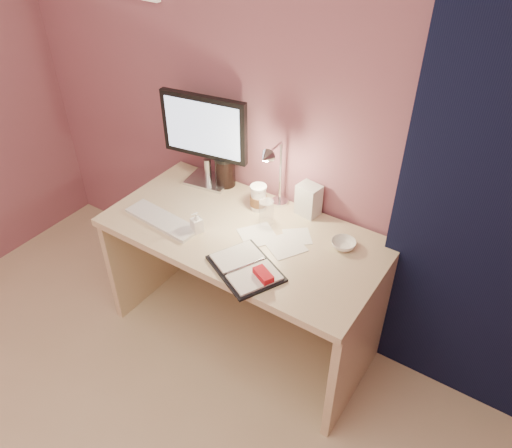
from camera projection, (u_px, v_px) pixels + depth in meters
The scene contains 15 objects.
room at pixel (482, 192), 1.99m from camera, with size 3.50×3.50×3.50m.
desk at pixel (252, 257), 2.64m from camera, with size 1.40×0.70×0.73m.
monitor at pixel (205, 133), 2.62m from camera, with size 0.48×0.21×0.52m.
keyboard at pixel (162, 220), 2.51m from camera, with size 0.42×0.12×0.02m, color silver.
planner at pixel (247, 268), 2.22m from camera, with size 0.40×0.36×0.05m.
paper_a at pixel (297, 237), 2.41m from camera, with size 0.13×0.13×0.00m, color white.
paper_b at pixel (258, 235), 2.42m from camera, with size 0.17×0.17×0.00m, color white.
paper_c at pixel (285, 246), 2.36m from camera, with size 0.16×0.16×0.00m, color white.
coffee_cup at pixel (258, 198), 2.56m from camera, with size 0.09×0.09×0.14m.
clear_cup at pixel (266, 212), 2.47m from camera, with size 0.07×0.07×0.13m, color white.
bowl at pixel (343, 244), 2.34m from camera, with size 0.12×0.12×0.04m, color silver.
lotion_bottle at pixel (197, 222), 2.42m from camera, with size 0.05×0.05×0.11m, color white.
dark_jar at pixel (225, 172), 2.74m from camera, with size 0.11×0.11×0.16m, color black.
product_box at pixel (309, 200), 2.52m from camera, with size 0.11×0.09×0.17m, color silver.
desk_lamp at pixel (270, 172), 2.44m from camera, with size 0.09×0.24×0.39m.
Camera 1 is at (1.12, -0.19, 2.24)m, focal length 35.00 mm.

